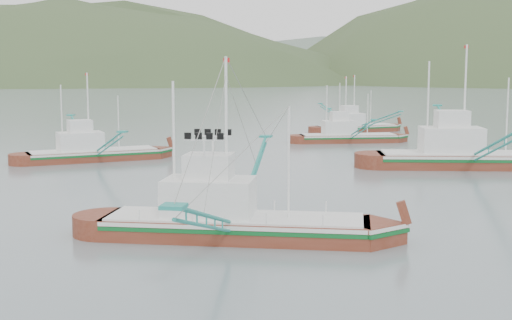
% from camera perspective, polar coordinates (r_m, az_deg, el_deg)
% --- Properties ---
extents(ground, '(1200.00, 1200.00, 0.00)m').
position_cam_1_polar(ground, '(39.40, -1.52, -5.74)').
color(ground, slate).
rests_on(ground, ground).
extents(main_boat, '(14.13, 25.40, 10.27)m').
position_cam_1_polar(main_boat, '(37.53, -2.01, -4.10)').
color(main_boat, maroon).
rests_on(main_boat, ground).
extents(bg_boat_far, '(12.02, 20.53, 8.52)m').
position_cam_1_polar(bg_boat_far, '(86.27, 7.35, 2.48)').
color(bg_boat_far, maroon).
rests_on(bg_boat_far, ground).
extents(bg_boat_right, '(16.54, 29.11, 11.83)m').
position_cam_1_polar(bg_boat_right, '(66.51, 16.50, 0.93)').
color(bg_boat_right, maroon).
rests_on(bg_boat_right, ground).
extents(bg_boat_left, '(16.46, 20.25, 9.14)m').
position_cam_1_polar(bg_boat_left, '(70.40, -12.95, 1.51)').
color(bg_boat_left, maroon).
rests_on(bg_boat_left, ground).
extents(bg_boat_extra, '(14.94, 19.05, 8.52)m').
position_cam_1_polar(bg_boat_extra, '(100.32, 7.99, 3.26)').
color(bg_boat_extra, maroon).
rests_on(bg_boat_extra, ground).
extents(headland_left, '(448.00, 308.00, 210.00)m').
position_cam_1_polar(headland_left, '(439.75, -15.36, 6.00)').
color(headland_left, '#374B27').
rests_on(headland_left, ground).
extents(ridge_distant, '(960.00, 400.00, 240.00)m').
position_cam_1_polar(ridge_distant, '(598.07, 12.21, 6.41)').
color(ridge_distant, slate).
rests_on(ridge_distant, ground).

